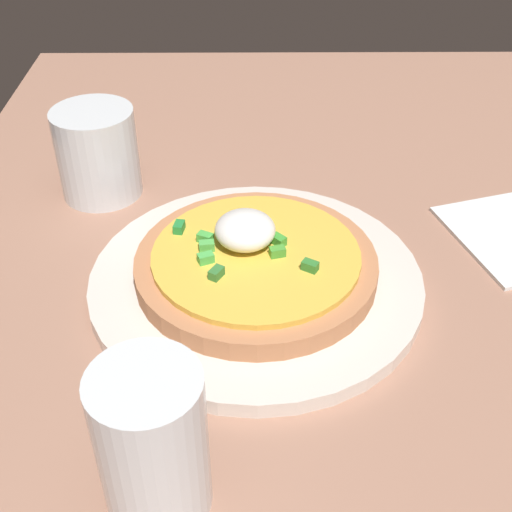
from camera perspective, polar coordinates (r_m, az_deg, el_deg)
The scene contains 5 objects.
dining_table at distance 53.74cm, azimuth 5.43°, elevation -8.46°, with size 124.11×74.57×2.37cm, color #A1725C.
plate at distance 57.34cm, azimuth -0.00°, elevation -2.13°, with size 28.44×28.44×1.39cm, color silver.
pizza at distance 56.14cm, azimuth -0.08°, elevation -0.48°, with size 20.47×20.47×5.22cm.
cup_near at distance 40.68cm, azimuth -8.78°, elevation -16.08°, with size 6.53×6.53×10.86cm.
cup_far at distance 69.86cm, azimuth -13.39°, elevation 8.45°, with size 8.18×8.18×9.18cm.
Camera 1 is at (36.98, -5.31, 39.81)cm, focal length 46.75 mm.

